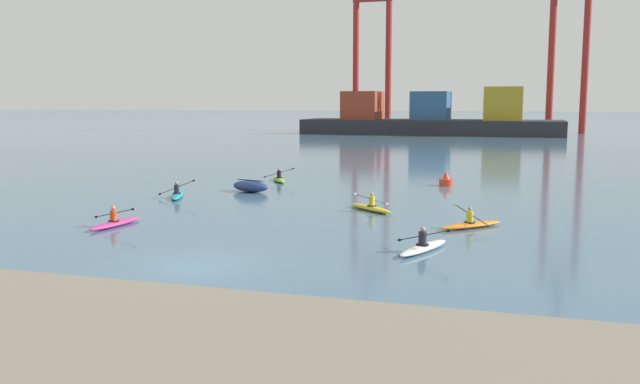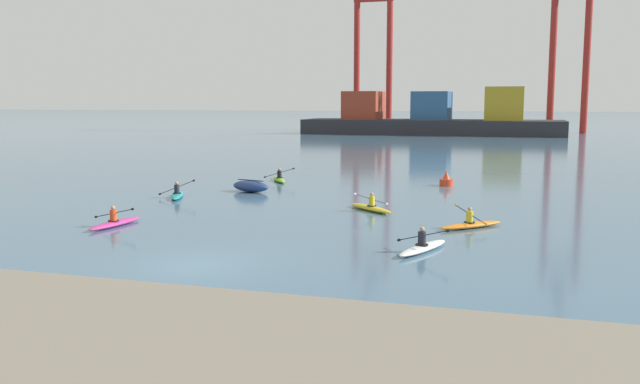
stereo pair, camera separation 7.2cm
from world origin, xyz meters
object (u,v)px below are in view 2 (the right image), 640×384
object	(u,v)px
container_barge	(433,119)
gantry_crane_west	(373,29)
kayak_magenta	(115,223)
kayak_orange	(471,224)
kayak_yellow	(371,207)
kayak_lime	(279,179)
channel_buoy	(446,180)
capsized_dinghy	(251,186)
kayak_teal	(177,195)
gantry_crane_west_mid	(571,25)
kayak_white	(423,247)

from	to	relation	value
container_barge	gantry_crane_west	world-z (taller)	gantry_crane_west
kayak_magenta	kayak_orange	bearing A→B (deg)	15.47
kayak_yellow	kayak_lime	world-z (taller)	kayak_yellow
container_barge	channel_buoy	bearing A→B (deg)	-81.81
container_barge	kayak_yellow	distance (m)	83.96
capsized_dinghy	kayak_lime	size ratio (longest dim) A/B	0.86
kayak_teal	kayak_yellow	bearing A→B (deg)	-6.59
kayak_yellow	kayak_teal	world-z (taller)	kayak_teal
gantry_crane_west	gantry_crane_west_mid	world-z (taller)	gantry_crane_west
capsized_dinghy	kayak_magenta	bearing A→B (deg)	-95.95
capsized_dinghy	kayak_lime	distance (m)	5.76
kayak_white	kayak_orange	xyz separation A→B (m)	(1.35, 5.30, 0.00)
capsized_dinghy	kayak_teal	size ratio (longest dim) A/B	0.83
container_barge	kayak_white	bearing A→B (deg)	-82.74
kayak_yellow	kayak_teal	distance (m)	11.95
kayak_teal	container_barge	bearing A→B (deg)	87.17
channel_buoy	kayak_white	world-z (taller)	channel_buoy
kayak_yellow	kayak_magenta	xyz separation A→B (m)	(-10.03, -7.62, 0.00)
kayak_yellow	kayak_white	xyz separation A→B (m)	(3.94, -8.67, 0.00)
kayak_white	kayak_orange	world-z (taller)	kayak_white
kayak_orange	container_barge	bearing A→B (deg)	98.57
capsized_dinghy	kayak_yellow	bearing A→B (deg)	-29.43
container_barge	channel_buoy	world-z (taller)	container_barge
gantry_crane_west	capsized_dinghy	xyz separation A→B (m)	(13.02, -92.97, -19.39)
kayak_yellow	kayak_orange	xyz separation A→B (m)	(5.29, -3.38, 0.00)
kayak_lime	kayak_orange	bearing A→B (deg)	-44.56
kayak_magenta	kayak_lime	bearing A→B (deg)	86.72
kayak_magenta	kayak_lime	world-z (taller)	kayak_lime
kayak_lime	kayak_magenta	bearing A→B (deg)	-93.28
container_barge	channel_buoy	size ratio (longest dim) A/B	43.98
kayak_yellow	kayak_white	bearing A→B (deg)	-65.58
kayak_yellow	capsized_dinghy	bearing A→B (deg)	150.57
gantry_crane_west_mid	capsized_dinghy	distance (m)	93.87
kayak_magenta	channel_buoy	bearing A→B (deg)	56.73
gantry_crane_west_mid	capsized_dinghy	size ratio (longest dim) A/B	13.97
gantry_crane_west	capsized_dinghy	bearing A→B (deg)	-82.03
gantry_crane_west_mid	kayak_lime	world-z (taller)	gantry_crane_west_mid
container_barge	channel_buoy	xyz separation A→B (m)	(10.36, -72.01, -2.31)
kayak_white	kayak_teal	distance (m)	18.73
channel_buoy	container_barge	bearing A→B (deg)	98.19
capsized_dinghy	kayak_yellow	size ratio (longest dim) A/B	0.96
channel_buoy	kayak_lime	world-z (taller)	channel_buoy
channel_buoy	kayak_orange	size ratio (longest dim) A/B	0.35
kayak_orange	kayak_teal	xyz separation A→B (m)	(-17.17, 4.75, 0.00)
gantry_crane_west_mid	kayak_yellow	size ratio (longest dim) A/B	13.35
kayak_lime	container_barge	bearing A→B (deg)	89.09
kayak_white	kayak_lime	size ratio (longest dim) A/B	1.04
channel_buoy	kayak_magenta	distance (m)	22.93
gantry_crane_west	kayak_yellow	bearing A→B (deg)	-77.48
gantry_crane_west_mid	kayak_teal	size ratio (longest dim) A/B	11.62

